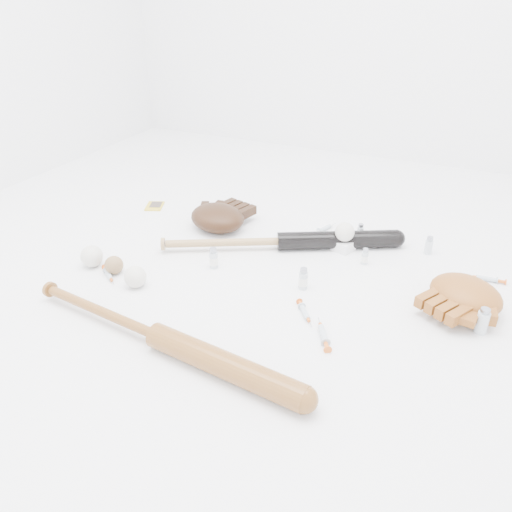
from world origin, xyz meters
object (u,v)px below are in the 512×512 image
at_px(bat_wood, 157,336).
at_px(glove_dark, 217,217).
at_px(bat_dark, 280,241).
at_px(pedestal, 343,245).

relative_size(bat_wood, glove_dark, 3.45).
distance_m(bat_wood, glove_dark, 0.76).
distance_m(bat_dark, bat_wood, 0.68).
relative_size(bat_dark, bat_wood, 0.98).
bearing_deg(pedestal, glove_dark, -176.02).
xyz_separation_m(glove_dark, pedestal, (0.52, 0.04, -0.03)).
bearing_deg(bat_wood, pedestal, 74.69).
height_order(glove_dark, pedestal, glove_dark).
height_order(bat_dark, bat_wood, bat_wood).
xyz_separation_m(bat_dark, pedestal, (0.22, 0.10, -0.01)).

